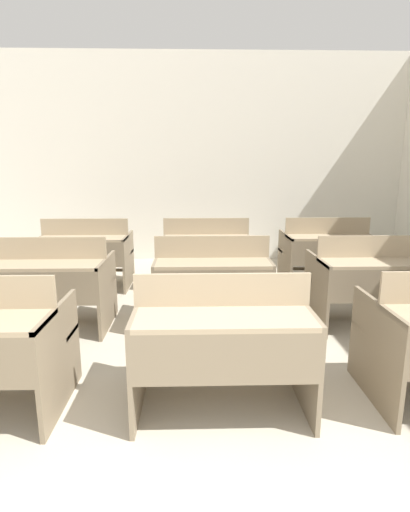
{
  "coord_description": "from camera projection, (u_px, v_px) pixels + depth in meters",
  "views": [
    {
      "loc": [
        0.11,
        -0.83,
        1.5
      ],
      "look_at": [
        0.2,
        2.6,
        0.73
      ],
      "focal_mm": 28.0,
      "sensor_mm": 36.0,
      "label": 1
    }
  ],
  "objects": [
    {
      "name": "wall_back",
      "position": [
        187.0,
        160.0,
        6.29
      ],
      "size": [
        6.98,
        0.06,
        3.2
      ],
      "color": "white",
      "rests_on": "ground_plane"
    },
    {
      "name": "bench_third_left",
      "position": [
        86.0,
        252.0,
        4.98
      ],
      "size": [
        1.07,
        0.74,
        0.87
      ],
      "color": "#7C6C55",
      "rests_on": "ground_plane"
    },
    {
      "name": "bench_second_left",
      "position": [
        49.0,
        282.0,
        3.69
      ],
      "size": [
        1.07,
        0.74,
        0.87
      ],
      "color": "#7A6B54",
      "rests_on": "ground_plane"
    },
    {
      "name": "bench_front_center",
      "position": [
        222.0,
        340.0,
        2.46
      ],
      "size": [
        1.07,
        0.74,
        0.87
      ],
      "color": "#81725B",
      "rests_on": "ground_plane"
    },
    {
      "name": "bench_third_right",
      "position": [
        327.0,
        251.0,
        5.07
      ],
      "size": [
        1.07,
        0.74,
        0.87
      ],
      "color": "#7A6B54",
      "rests_on": "ground_plane"
    },
    {
      "name": "bench_second_right",
      "position": [
        372.0,
        280.0,
        3.77
      ],
      "size": [
        1.07,
        0.74,
        0.87
      ],
      "color": "#7F6F58",
      "rests_on": "ground_plane"
    },
    {
      "name": "bench_third_center",
      "position": [
        206.0,
        251.0,
        5.03
      ],
      "size": [
        1.07,
        0.74,
        0.87
      ],
      "color": "#7D6D56",
      "rests_on": "ground_plane"
    },
    {
      "name": "wastepaper_bin",
      "position": [
        394.0,
        259.0,
        5.96
      ],
      "size": [
        0.24,
        0.24,
        0.29
      ],
      "color": "#1E6B33",
      "rests_on": "ground_plane"
    },
    {
      "name": "bench_second_center",
      "position": [
        212.0,
        280.0,
        3.76
      ],
      "size": [
        1.07,
        0.74,
        0.87
      ],
      "color": "#7A6B54",
      "rests_on": "ground_plane"
    }
  ]
}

